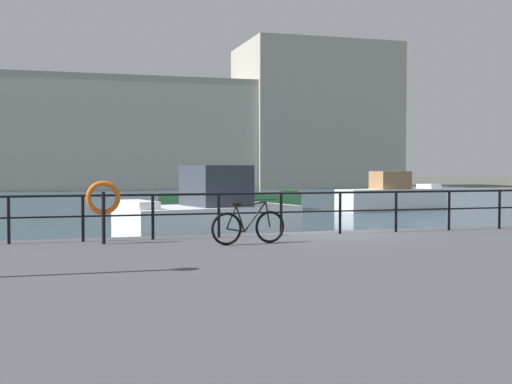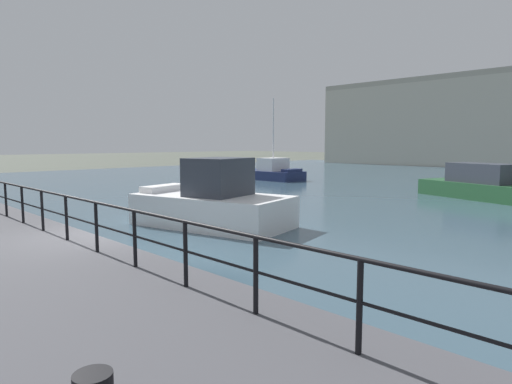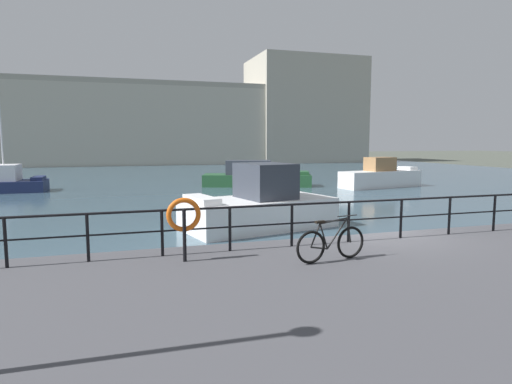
{
  "view_description": "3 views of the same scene",
  "coord_description": "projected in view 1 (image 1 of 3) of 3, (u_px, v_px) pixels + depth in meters",
  "views": [
    {
      "loc": [
        -6.67,
        -16.24,
        2.47
      ],
      "look_at": [
        0.1,
        6.55,
        1.56
      ],
      "focal_mm": 46.44,
      "sensor_mm": 36.0,
      "label": 1
    },
    {
      "loc": [
        10.54,
        -4.74,
        3.04
      ],
      "look_at": [
        -0.96,
        6.65,
        1.24
      ],
      "focal_mm": 30.79,
      "sensor_mm": 36.0,
      "label": 2
    },
    {
      "loc": [
        -7.02,
        -10.7,
        3.37
      ],
      "look_at": [
        -2.03,
        5.39,
        1.42
      ],
      "focal_mm": 30.69,
      "sensor_mm": 36.0,
      "label": 3
    }
  ],
  "objects": [
    {
      "name": "life_ring_stand",
      "position": [
        103.0,
        200.0,
        14.59
      ],
      "size": [
        0.75,
        0.16,
        1.4
      ],
      "color": "black",
      "rests_on": "quay_promenade"
    },
    {
      "name": "moored_cabin_cruiser",
      "position": [
        392.0,
        196.0,
        37.15
      ],
      "size": [
        6.65,
        2.92,
        2.22
      ],
      "rotation": [
        0.0,
        0.0,
        0.18
      ],
      "color": "white",
      "rests_on": "water_basin"
    },
    {
      "name": "water_basin",
      "position": [
        159.0,
        202.0,
        46.48
      ],
      "size": [
        80.0,
        60.0,
        0.01
      ],
      "primitive_type": "cube",
      "color": "#385160",
      "rests_on": "ground_plane"
    },
    {
      "name": "moored_blue_motorboat",
      "position": [
        229.0,
        197.0,
        38.14
      ],
      "size": [
        8.34,
        4.71,
        1.95
      ],
      "rotation": [
        0.0,
        0.0,
        -0.33
      ],
      "color": "#23512D",
      "rests_on": "water_basin"
    },
    {
      "name": "quay_promenade",
      "position": [
        467.0,
        289.0,
        11.31
      ],
      "size": [
        56.0,
        13.0,
        0.77
      ],
      "primitive_type": "cube",
      "color": "#47474C",
      "rests_on": "ground_plane"
    },
    {
      "name": "parked_bicycle",
      "position": [
        248.0,
        226.0,
        14.56
      ],
      "size": [
        1.76,
        0.33,
        0.98
      ],
      "rotation": [
        0.0,
        0.0,
        0.15
      ],
      "color": "black",
      "rests_on": "quay_promenade"
    },
    {
      "name": "moored_green_narrowboat",
      "position": [
        209.0,
        215.0,
        22.1
      ],
      "size": [
        6.22,
        4.07,
        2.51
      ],
      "rotation": [
        0.0,
        0.0,
        3.37
      ],
      "color": "white",
      "rests_on": "water_basin"
    },
    {
      "name": "ground_plane",
      "position": [
        323.0,
        260.0,
        17.55
      ],
      "size": [
        240.0,
        240.0,
        0.0
      ],
      "primitive_type": "plane",
      "color": "#4C5147"
    },
    {
      "name": "quay_railing",
      "position": [
        311.0,
        205.0,
        16.59
      ],
      "size": [
        20.68,
        0.07,
        1.08
      ],
      "color": "black",
      "rests_on": "quay_promenade"
    },
    {
      "name": "harbor_building",
      "position": [
        187.0,
        131.0,
        74.5
      ],
      "size": [
        62.58,
        12.52,
        16.73
      ],
      "color": "#B2AD9E",
      "rests_on": "ground_plane"
    }
  ]
}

